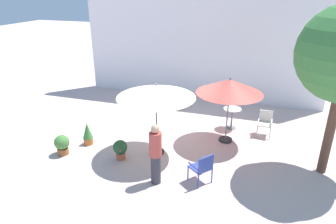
# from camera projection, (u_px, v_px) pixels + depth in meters

# --- Properties ---
(ground_plane) EXTENTS (60.00, 60.00, 0.00)m
(ground_plane) POSITION_uv_depth(u_px,v_px,m) (169.00, 139.00, 10.26)
(ground_plane) COLOR beige
(villa_facade) EXTENTS (10.58, 0.30, 5.30)m
(villa_facade) POSITION_uv_depth(u_px,v_px,m) (200.00, 39.00, 13.04)
(villa_facade) COLOR white
(villa_facade) RESTS_ON ground
(patio_umbrella_0) EXTENTS (2.09, 2.09, 2.19)m
(patio_umbrella_0) POSITION_uv_depth(u_px,v_px,m) (230.00, 87.00, 9.38)
(patio_umbrella_0) COLOR #2D2D2D
(patio_umbrella_0) RESTS_ON ground
(patio_umbrella_1) EXTENTS (2.30, 2.30, 2.25)m
(patio_umbrella_1) POSITION_uv_depth(u_px,v_px,m) (156.00, 92.00, 8.63)
(patio_umbrella_1) COLOR #2D2D2D
(patio_umbrella_1) RESTS_ON ground
(cafe_table_0) EXTENTS (0.63, 0.63, 0.76)m
(cafe_table_0) POSITION_uv_depth(u_px,v_px,m) (232.00, 115.00, 10.82)
(cafe_table_0) COLOR white
(cafe_table_0) RESTS_ON ground
(patio_chair_0) EXTENTS (0.67, 0.67, 0.92)m
(patio_chair_0) POSITION_uv_depth(u_px,v_px,m) (146.00, 94.00, 12.78)
(patio_chair_0) COLOR silver
(patio_chair_0) RESTS_ON ground
(patio_chair_1) EXTENTS (0.49, 0.49, 0.85)m
(patio_chair_1) POSITION_uv_depth(u_px,v_px,m) (265.00, 121.00, 10.36)
(patio_chair_1) COLOR silver
(patio_chair_1) RESTS_ON ground
(patio_chair_2) EXTENTS (0.67, 0.67, 0.86)m
(patio_chair_2) POSITION_uv_depth(u_px,v_px,m) (202.00, 167.00, 7.77)
(patio_chair_2) COLOR #314290
(patio_chair_2) RESTS_ON ground
(potted_plant_0) EXTENTS (0.32, 0.32, 0.75)m
(potted_plant_0) POSITION_uv_depth(u_px,v_px,m) (88.00, 134.00, 9.77)
(potted_plant_0) COLOR #B66533
(potted_plant_0) RESTS_ON ground
(potted_plant_1) EXTENTS (0.45, 0.42, 0.60)m
(potted_plant_1) POSITION_uv_depth(u_px,v_px,m) (120.00, 149.00, 8.95)
(potted_plant_1) COLOR #B35C38
(potted_plant_1) RESTS_ON ground
(potted_plant_2) EXTENTS (0.45, 0.45, 0.63)m
(potted_plant_2) POSITION_uv_depth(u_px,v_px,m) (62.00, 144.00, 9.19)
(potted_plant_2) COLOR brown
(potted_plant_2) RESTS_ON ground
(potted_plant_3) EXTENTS (0.44, 0.44, 0.59)m
(potted_plant_3) POSITION_uv_depth(u_px,v_px,m) (176.00, 100.00, 12.75)
(potted_plant_3) COLOR #955239
(potted_plant_3) RESTS_ON ground
(standing_person) EXTENTS (0.33, 0.33, 1.67)m
(standing_person) POSITION_uv_depth(u_px,v_px,m) (156.00, 154.00, 7.65)
(standing_person) COLOR #33333D
(standing_person) RESTS_ON ground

